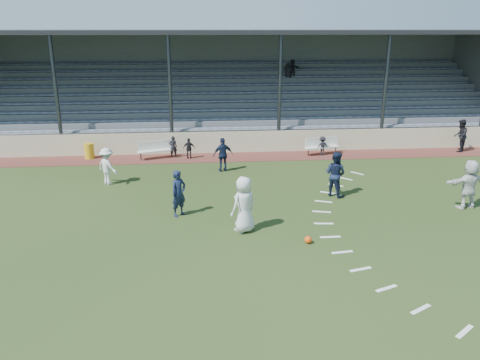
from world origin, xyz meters
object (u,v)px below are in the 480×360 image
bench_right (322,144)px  trash_bin (89,151)px  player_navy_lead (179,193)px  football (308,240)px  official (460,136)px  bench_left (156,148)px  player_white_lead (244,204)px

bench_right → trash_bin: 12.68m
trash_bin → player_navy_lead: player_navy_lead is taller
football → official: (11.22, 10.98, 0.81)m
football → bench_right: bearing=73.5°
bench_right → trash_bin: size_ratio=2.47×
bench_left → official: size_ratio=1.10×
player_white_lead → official: 16.48m
bench_right → official: bearing=-14.1°
football → player_navy_lead: bearing=147.1°
trash_bin → player_navy_lead: 9.93m
football → player_navy_lead: player_navy_lead is taller
football → bench_left: bearing=117.7°
official → bench_right: bearing=-52.8°
football → official: 15.72m
player_white_lead → official: player_white_lead is taller
football → player_navy_lead: (-4.29, 2.78, 0.76)m
bench_right → player_white_lead: 11.22m
bench_right → football: 11.53m
bench_left → bench_right: same height
bench_right → player_navy_lead: (-7.57, -8.26, 0.30)m
football → player_white_lead: (-2.01, 1.15, 0.86)m
bench_left → football: (5.80, -11.03, -0.46)m
trash_bin → player_white_lead: (7.39, -10.13, 0.55)m
trash_bin → football: size_ratio=3.36×
bench_right → player_navy_lead: size_ratio=1.15×
bench_left → official: 17.02m
football → player_white_lead: 2.47m
bench_right → official: (7.94, -0.06, 0.35)m
player_navy_lead → bench_left: bearing=57.4°
football → player_white_lead: bearing=150.2°
trash_bin → official: size_ratio=0.45×
bench_left → trash_bin: 3.61m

